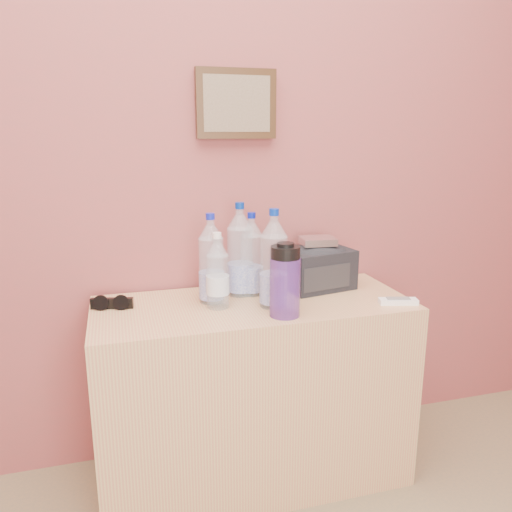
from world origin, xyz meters
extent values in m
plane|color=#984343|center=(0.00, 2.00, 1.35)|extent=(4.00, 0.00, 4.00)
cube|color=tan|center=(0.21, 1.74, 0.35)|extent=(1.13, 0.47, 0.71)
cylinder|color=silver|center=(0.07, 1.80, 0.85)|extent=(0.09, 0.09, 0.28)
cylinder|color=#121EB0|center=(0.07, 1.80, 1.02)|extent=(0.03, 0.03, 0.02)
cylinder|color=#ABC7D1|center=(0.23, 1.84, 0.84)|extent=(0.08, 0.08, 0.27)
cylinder|color=#071694|center=(0.23, 1.84, 1.01)|extent=(0.03, 0.03, 0.02)
cylinder|color=silver|center=(0.19, 1.85, 0.86)|extent=(0.09, 0.09, 0.30)
cylinder|color=navy|center=(0.19, 1.85, 1.04)|extent=(0.03, 0.03, 0.02)
cylinder|color=white|center=(0.26, 1.69, 0.86)|extent=(0.09, 0.09, 0.30)
cylinder|color=#072B9F|center=(0.26, 1.69, 1.04)|extent=(0.03, 0.03, 0.02)
cylinder|color=silver|center=(0.08, 1.73, 0.82)|extent=(0.08, 0.08, 0.23)
cylinder|color=white|center=(0.08, 1.73, 0.96)|extent=(0.03, 0.03, 0.02)
cylinder|color=#6635A1|center=(0.27, 1.59, 0.80)|extent=(0.10, 0.10, 0.20)
cylinder|color=black|center=(0.27, 1.59, 0.93)|extent=(0.10, 0.10, 0.05)
cube|color=white|center=(0.70, 1.59, 0.71)|extent=(0.14, 0.08, 0.02)
cube|color=silver|center=(0.49, 1.85, 0.89)|extent=(0.14, 0.12, 0.03)
camera|label=1|loc=(-0.25, 0.11, 1.30)|focal=35.00mm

